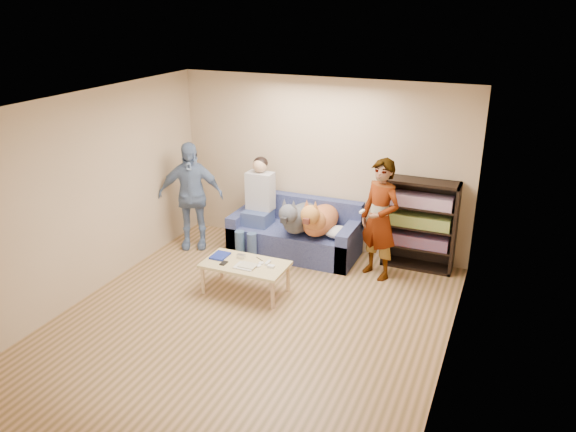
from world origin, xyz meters
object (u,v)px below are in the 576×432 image
at_px(person_standing_left, 191,196).
at_px(dog_tan, 319,220).
at_px(person_seated, 258,202).
at_px(person_standing_right, 380,219).
at_px(dog_gray, 299,218).
at_px(sofa, 296,235).
at_px(bookshelf, 420,223).
at_px(camera_silver, 241,256).
at_px(coffee_table, 245,266).
at_px(notebook_blue, 220,256).

xyz_separation_m(person_standing_left, dog_tan, (1.98, 0.25, -0.18)).
bearing_deg(person_seated, dog_tan, -1.55).
height_order(person_standing_right, dog_gray, person_standing_right).
height_order(sofa, bookshelf, bookshelf).
bearing_deg(camera_silver, coffee_table, -45.00).
xyz_separation_m(person_standing_left, sofa, (1.56, 0.41, -0.55)).
height_order(person_standing_left, notebook_blue, person_standing_left).
xyz_separation_m(person_standing_right, bookshelf, (0.46, 0.51, -0.16)).
height_order(dog_tan, coffee_table, dog_tan).
relative_size(dog_gray, dog_tan, 1.07).
bearing_deg(bookshelf, notebook_blue, -145.59).
distance_m(person_standing_right, bookshelf, 0.70).
bearing_deg(dog_gray, notebook_blue, -118.94).
height_order(person_standing_right, person_standing_left, person_standing_right).
bearing_deg(bookshelf, camera_silver, -143.34).
xyz_separation_m(coffee_table, bookshelf, (1.93, 1.65, 0.31)).
bearing_deg(camera_silver, dog_gray, 71.41).
bearing_deg(bookshelf, sofa, -172.60).
distance_m(person_standing_left, notebook_blue, 1.46).
height_order(sofa, person_seated, person_seated).
distance_m(person_standing_left, coffee_table, 1.81).
distance_m(person_standing_left, person_seated, 1.03).
xyz_separation_m(person_seated, bookshelf, (2.37, 0.36, -0.09)).
relative_size(sofa, person_seated, 1.29).
bearing_deg(notebook_blue, dog_tan, 51.70).
height_order(person_seated, coffee_table, person_seated).
bearing_deg(notebook_blue, camera_silver, 14.04).
bearing_deg(notebook_blue, sofa, 68.61).
xyz_separation_m(person_seated, coffee_table, (0.43, -1.29, -0.40)).
relative_size(person_standing_left, camera_silver, 15.15).
height_order(person_standing_right, camera_silver, person_standing_right).
xyz_separation_m(camera_silver, dog_tan, (0.68, 1.14, 0.21)).
xyz_separation_m(camera_silver, bookshelf, (2.05, 1.53, 0.23)).
xyz_separation_m(dog_tan, coffee_table, (-0.56, -1.26, -0.28)).
relative_size(dog_tan, bookshelf, 0.91).
xyz_separation_m(notebook_blue, dog_tan, (0.96, 1.21, 0.22)).
relative_size(person_standing_left, dog_gray, 1.32).
distance_m(sofa, dog_tan, 0.58).
height_order(person_seated, bookshelf, person_seated).
xyz_separation_m(camera_silver, dog_gray, (0.37, 1.11, 0.20)).
relative_size(person_seated, dog_tan, 1.24).
height_order(person_standing_left, dog_tan, person_standing_left).
height_order(coffee_table, bookshelf, bookshelf).
relative_size(camera_silver, bookshelf, 0.08).
distance_m(coffee_table, bookshelf, 2.56).
xyz_separation_m(person_standing_right, dog_gray, (-1.22, 0.09, -0.19)).
distance_m(dog_gray, coffee_table, 1.29).
bearing_deg(camera_silver, bookshelf, 36.66).
distance_m(person_seated, bookshelf, 2.40).
relative_size(camera_silver, coffee_table, 0.10).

